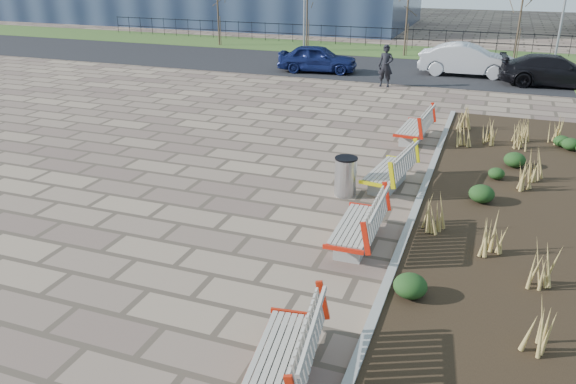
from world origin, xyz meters
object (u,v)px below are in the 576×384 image
(bench_a, at_px, (280,352))
(lamp_east, at_px, (564,6))
(bench_c, at_px, (388,168))
(pedestrian, at_px, (386,66))
(car_black, at_px, (554,71))
(litter_bin, at_px, (346,177))
(car_blue, at_px, (318,58))
(bench_d, at_px, (414,125))
(car_silver, at_px, (467,60))
(bench_b, at_px, (356,223))

(bench_a, distance_m, lamp_east, 27.92)
(bench_c, distance_m, lamp_east, 20.56)
(bench_a, height_order, pedestrian, pedestrian)
(car_black, relative_size, lamp_east, 0.78)
(litter_bin, relative_size, pedestrian, 0.52)
(bench_a, bearing_deg, car_blue, 98.77)
(bench_a, distance_m, car_blue, 22.30)
(pedestrian, bearing_deg, bench_c, -76.48)
(bench_c, bearing_deg, litter_bin, -126.16)
(bench_d, xyz_separation_m, car_black, (4.61, 10.28, 0.20))
(lamp_east, bearing_deg, pedestrian, -132.60)
(litter_bin, bearing_deg, car_silver, 84.14)
(car_black, bearing_deg, bench_c, 157.05)
(bench_b, relative_size, bench_d, 1.00)
(bench_c, bearing_deg, car_blue, 121.84)
(bench_c, relative_size, bench_d, 1.00)
(litter_bin, bearing_deg, pedestrian, 97.04)
(bench_b, bearing_deg, lamp_east, 77.23)
(bench_d, height_order, car_silver, car_silver)
(car_black, height_order, lamp_east, lamp_east)
(car_silver, relative_size, lamp_east, 0.76)
(bench_a, relative_size, car_blue, 0.54)
(bench_b, height_order, litter_bin, bench_b)
(bench_b, bearing_deg, pedestrian, 98.59)
(bench_a, xyz_separation_m, litter_bin, (-0.87, 6.67, -0.02))
(car_blue, bearing_deg, car_black, -94.62)
(bench_d, bearing_deg, car_silver, 89.74)
(bench_b, bearing_deg, bench_a, -90.57)
(car_blue, relative_size, car_black, 0.84)
(car_black, bearing_deg, car_blue, 87.67)
(pedestrian, distance_m, car_silver, 5.00)
(bench_c, distance_m, pedestrian, 11.96)
(bench_c, xyz_separation_m, pedestrian, (-2.43, 11.70, 0.42))
(bench_b, relative_size, car_blue, 0.54)
(bench_b, relative_size, car_silver, 0.46)
(car_silver, bearing_deg, pedestrian, 139.41)
(car_blue, relative_size, lamp_east, 0.65)
(bench_a, height_order, lamp_east, lamp_east)
(bench_a, relative_size, car_silver, 0.46)
(bench_c, distance_m, litter_bin, 1.26)
(bench_c, bearing_deg, lamp_east, 83.29)
(bench_b, distance_m, car_silver, 18.87)
(car_black, xyz_separation_m, lamp_east, (0.39, 5.41, 2.34))
(litter_bin, distance_m, pedestrian, 12.71)
(bench_a, bearing_deg, bench_c, 82.47)
(litter_bin, relative_size, car_silver, 0.21)
(bench_a, xyz_separation_m, lamp_east, (5.00, 27.35, 2.54))
(pedestrian, bearing_deg, litter_bin, -81.15)
(bench_c, bearing_deg, bench_b, -82.52)
(litter_bin, relative_size, car_blue, 0.24)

